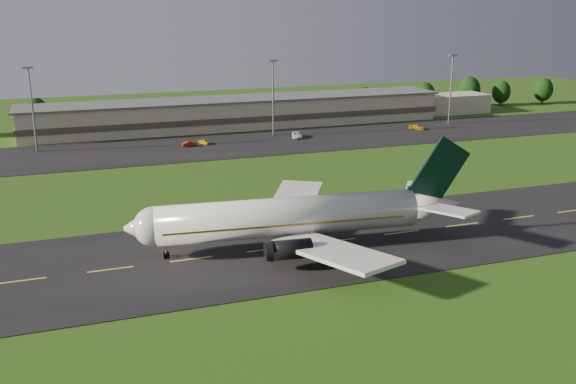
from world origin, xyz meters
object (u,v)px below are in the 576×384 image
object	(u,v)px
light_mast_west	(31,99)
light_mast_east	(451,81)
service_vehicle_c	(297,135)
terminal	(261,112)
light_mast_centre	(273,89)
service_vehicle_d	(417,127)
service_vehicle_a	(204,142)
airliner	(293,217)
service_vehicle_b	(190,144)

from	to	relation	value
light_mast_west	light_mast_east	world-z (taller)	same
light_mast_east	service_vehicle_c	distance (m)	51.62
terminal	light_mast_west	size ratio (longest dim) A/B	7.13
light_mast_centre	service_vehicle_d	size ratio (longest dim) A/B	4.30
service_vehicle_a	service_vehicle_c	distance (m)	25.08
terminal	service_vehicle_d	bearing A→B (deg)	-28.55
service_vehicle_a	service_vehicle_d	world-z (taller)	service_vehicle_d
light_mast_centre	service_vehicle_c	xyz separation A→B (m)	(5.02, -5.02, -11.88)
light_mast_west	service_vehicle_d	xyz separation A→B (m)	(101.16, -5.45, -11.95)
terminal	service_vehicle_c	distance (m)	21.73
airliner	service_vehicle_b	bearing A→B (deg)	96.90
service_vehicle_a	service_vehicle_c	size ratio (longest dim) A/B	0.64
light_mast_centre	light_mast_east	xyz separation A→B (m)	(55.00, 0.00, 0.00)
terminal	light_mast_east	distance (m)	56.67
terminal	light_mast_east	size ratio (longest dim) A/B	7.13
airliner	light_mast_west	world-z (taller)	light_mast_west
terminal	light_mast_west	distance (m)	64.10
service_vehicle_b	light_mast_west	bearing A→B (deg)	77.91
service_vehicle_b	service_vehicle_d	xyz separation A→B (m)	(65.29, 1.04, 0.08)
light_mast_east	service_vehicle_d	bearing A→B (deg)	-158.52
light_mast_west	light_mast_east	xyz separation A→B (m)	(115.00, 0.00, 0.00)
terminal	service_vehicle_c	world-z (taller)	terminal
light_mast_centre	service_vehicle_b	world-z (taller)	light_mast_centre
light_mast_east	service_vehicle_c	bearing A→B (deg)	-174.27
service_vehicle_c	service_vehicle_a	bearing A→B (deg)	-162.36
service_vehicle_a	service_vehicle_b	bearing A→B (deg)	170.52
service_vehicle_c	light_mast_east	bearing A→B (deg)	23.25
airliner	service_vehicle_a	bearing A→B (deg)	93.77
service_vehicle_c	terminal	bearing A→B (deg)	117.20
service_vehicle_b	light_mast_east	bearing A→B (deg)	-87.15
service_vehicle_c	service_vehicle_d	bearing A→B (deg)	16.83
light_mast_west	light_mast_east	distance (m)	115.00
service_vehicle_c	service_vehicle_d	world-z (taller)	service_vehicle_c
airliner	service_vehicle_d	distance (m)	98.47
light_mast_west	airliner	bearing A→B (deg)	-65.17
airliner	light_mast_centre	distance (m)	83.70
light_mast_centre	service_vehicle_d	world-z (taller)	light_mast_centre
service_vehicle_b	service_vehicle_c	xyz separation A→B (m)	(29.15, 1.47, 0.15)
service_vehicle_c	light_mast_west	bearing A→B (deg)	-166.90
light_mast_centre	service_vehicle_c	size ratio (longest dim) A/B	3.74
airliner	light_mast_east	bearing A→B (deg)	51.75
light_mast_east	service_vehicle_a	size ratio (longest dim) A/B	5.82
light_mast_west	service_vehicle_b	world-z (taller)	light_mast_west
terminal	light_mast_centre	distance (m)	18.45
light_mast_west	service_vehicle_c	size ratio (longest dim) A/B	3.74
service_vehicle_a	service_vehicle_b	distance (m)	4.31
light_mast_centre	airliner	bearing A→B (deg)	-105.99
service_vehicle_c	service_vehicle_d	distance (m)	36.14
airliner	service_vehicle_d	xyz separation A→B (m)	(64.11, 74.64, -3.87)
airliner	service_vehicle_c	xyz separation A→B (m)	(27.97, 75.07, -3.81)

